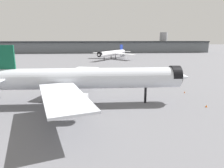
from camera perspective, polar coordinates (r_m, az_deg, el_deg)
The scene contains 6 objects.
ground at distance 57.23m, azimuth -9.73°, elevation -5.39°, with size 900.00×900.00×0.00m, color slate.
airliner_near_gate at distance 54.59m, azimuth -7.50°, elevation 1.45°, with size 56.96×52.13×15.97m.
airliner_far_taxiway at distance 168.19m, azimuth 0.10°, elevation 8.65°, with size 34.61×38.84×11.50m.
terminal_building at distance 246.09m, azimuth -1.74°, elevation 10.44°, with size 245.48×28.25×23.55m.
traffic_cone_near_nose at distance 58.81m, azimuth 24.97°, elevation -5.61°, with size 0.53×0.53×0.66m, color #F2600C.
traffic_cone_wingtip at distance 70.84m, azimuth 19.72°, elevation -2.15°, with size 0.45×0.45×0.56m, color #F2600C.
Camera 1 is at (5.08, -54.12, 17.89)m, focal length 32.55 mm.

